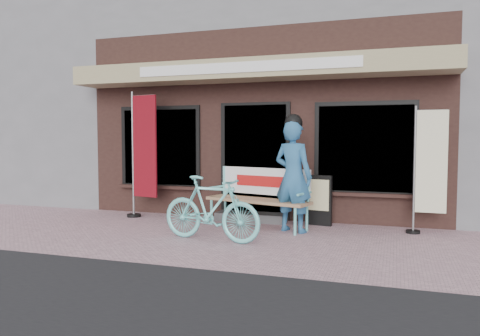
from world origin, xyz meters
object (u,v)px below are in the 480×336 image
(bench, at_px, (260,192))
(person, at_px, (293,174))
(nobori_cream, at_px, (428,168))
(bicycle, at_px, (211,209))
(menu_stand, at_px, (319,200))
(nobori_red, at_px, (143,153))

(bench, bearing_deg, person, -5.75)
(bench, bearing_deg, nobori_cream, 20.71)
(bench, xyz_separation_m, bicycle, (-0.39, -1.31, -0.11))
(menu_stand, bearing_deg, nobori_cream, 2.22)
(bench, bearing_deg, menu_stand, 41.13)
(nobori_red, distance_m, nobori_cream, 5.08)
(bench, relative_size, nobori_red, 0.80)
(person, distance_m, nobori_cream, 2.13)
(bench, distance_m, person, 0.76)
(nobori_cream, bearing_deg, bicycle, -151.44)
(bench, height_order, bicycle, bench)
(bench, height_order, menu_stand, bench)
(person, distance_m, menu_stand, 0.91)
(bicycle, xyz_separation_m, nobori_red, (-1.99, 1.45, 0.76))
(bench, relative_size, person, 1.00)
(bench, distance_m, bicycle, 1.37)
(person, distance_m, nobori_red, 3.04)
(nobori_cream, bearing_deg, menu_stand, 175.13)
(bench, relative_size, bicycle, 1.19)
(nobori_red, bearing_deg, nobori_cream, 11.58)
(nobori_red, height_order, menu_stand, nobori_red)
(person, bearing_deg, nobori_cream, 31.54)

